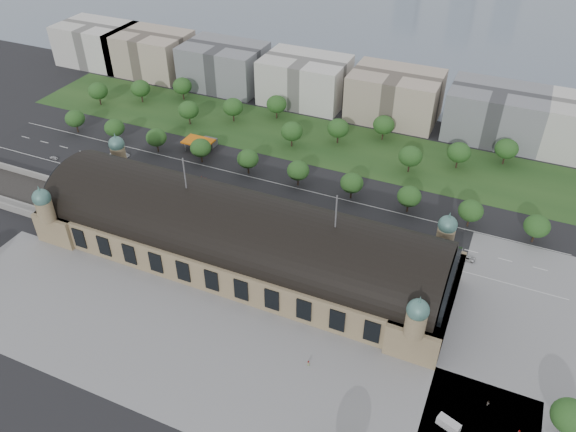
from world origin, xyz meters
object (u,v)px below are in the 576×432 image
at_px(parked_car_3, 178,195).
at_px(bus_west, 279,213).
at_px(traffic_car_4, 305,211).
at_px(parked_car_6, 227,213).
at_px(traffic_car_0, 54,158).
at_px(pedestrian_5, 519,432).
at_px(pedestrian_0, 308,363).
at_px(bus_east, 321,220).
at_px(parked_car_1, 165,194).
at_px(parked_car_0, 156,190).
at_px(traffic_car_1, 125,154).
at_px(parked_car_2, 161,196).
at_px(parked_car_5, 177,194).
at_px(pedestrian_2, 488,403).
at_px(traffic_car_3, 206,180).
at_px(traffic_car_5, 340,215).
at_px(traffic_car_2, 132,166).
at_px(van_east, 447,424).
at_px(petrol_station, 204,142).
at_px(parked_car_4, 174,197).

distance_m(parked_car_3, bus_west, 45.30).
height_order(traffic_car_4, parked_car_6, traffic_car_4).
bearing_deg(traffic_car_0, parked_car_6, 87.06).
bearing_deg(pedestrian_5, pedestrian_0, -92.20).
distance_m(bus_west, bus_east, 17.08).
relative_size(parked_car_3, bus_east, 0.31).
relative_size(parked_car_1, bus_east, 0.39).
bearing_deg(bus_east, parked_car_0, 97.68).
bearing_deg(pedestrian_0, parked_car_6, 150.85).
height_order(traffic_car_4, bus_east, bus_east).
xyz_separation_m(traffic_car_1, parked_car_2, (34.82, -22.09, -0.16)).
xyz_separation_m(bus_west, bus_east, (16.82, 2.98, -0.19)).
height_order(traffic_car_0, parked_car_2, traffic_car_0).
relative_size(parked_car_2, parked_car_5, 0.91).
xyz_separation_m(traffic_car_0, parked_car_1, (64.00, -4.00, -0.05)).
height_order(pedestrian_0, pedestrian_2, pedestrian_2).
bearing_deg(parked_car_2, pedestrian_0, 32.33).
height_order(parked_car_1, parked_car_3, same).
relative_size(traffic_car_3, parked_car_5, 1.12).
relative_size(traffic_car_5, parked_car_5, 0.85).
distance_m(parked_car_3, parked_car_6, 25.11).
distance_m(parked_car_5, bus_east, 62.80).
bearing_deg(traffic_car_2, parked_car_5, 75.66).
bearing_deg(traffic_car_0, pedestrian_5, 74.40).
xyz_separation_m(parked_car_0, van_east, (135.26, -62.38, 0.58)).
distance_m(traffic_car_0, traffic_car_1, 32.52).
distance_m(petrol_station, parked_car_0, 41.25).
height_order(traffic_car_5, parked_car_5, traffic_car_5).
relative_size(petrol_station, bus_west, 1.04).
bearing_deg(bus_west, parked_car_4, 102.46).
relative_size(traffic_car_3, traffic_car_5, 1.31).
bearing_deg(parked_car_0, van_east, 32.99).
xyz_separation_m(traffic_car_3, parked_car_5, (-5.58, -14.08, -0.12)).
distance_m(traffic_car_2, van_east, 173.50).
bearing_deg(traffic_car_1, parked_car_4, -110.34).
height_order(bus_east, pedestrian_5, bus_east).
height_order(petrol_station, pedestrian_2, petrol_station).
bearing_deg(pedestrian_0, petrol_station, 148.30).
bearing_deg(traffic_car_0, parked_car_0, 87.08).
bearing_deg(parked_car_2, traffic_car_0, -121.63).
xyz_separation_m(petrol_station, van_east, (135.64, -103.57, -1.66)).
xyz_separation_m(traffic_car_2, bus_east, (93.97, -4.49, 0.99)).
distance_m(traffic_car_5, parked_car_4, 69.70).
distance_m(parked_car_0, parked_car_6, 35.59).
xyz_separation_m(traffic_car_5, parked_car_0, (-77.95, -14.63, 0.01)).
height_order(parked_car_1, parked_car_5, parked_car_5).
height_order(parked_car_1, pedestrian_2, pedestrian_2).
bearing_deg(van_east, bus_west, 159.41).
bearing_deg(traffic_car_3, parked_car_4, 164.74).
bearing_deg(pedestrian_2, bus_west, 54.36).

